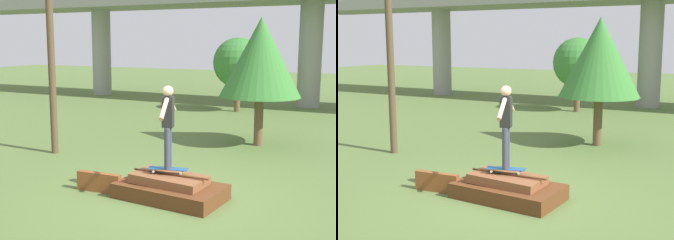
# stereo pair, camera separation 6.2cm
# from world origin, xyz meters

# --- Properties ---
(ground_plane) EXTENTS (80.00, 80.00, 0.00)m
(ground_plane) POSITION_xyz_m (0.00, 0.00, 0.00)
(ground_plane) COLOR #567038
(scrap_pile) EXTENTS (2.27, 1.42, 0.55)m
(scrap_pile) POSITION_xyz_m (-0.00, 0.00, 0.21)
(scrap_pile) COLOR #5B3319
(scrap_pile) RESTS_ON ground_plane
(scrap_plank_loose) EXTENTS (1.04, 0.20, 0.42)m
(scrap_plank_loose) POSITION_xyz_m (-1.57, -0.30, 0.21)
(scrap_plank_loose) COLOR brown
(scrap_plank_loose) RESTS_ON ground_plane
(skateboard) EXTENTS (0.85, 0.42, 0.09)m
(skateboard) POSITION_xyz_m (-0.06, 0.02, 0.62)
(skateboard) COLOR #23517F
(skateboard) RESTS_ON scrap_pile
(skater) EXTENTS (0.40, 1.27, 1.70)m
(skater) POSITION_xyz_m (-0.06, 0.02, 1.63)
(skater) COLOR #383D4C
(skater) RESTS_ON skateboard
(highway_overpass) EXTENTS (44.00, 3.89, 5.62)m
(highway_overpass) POSITION_xyz_m (0.00, 15.03, 4.90)
(highway_overpass) COLOR gray
(highway_overpass) RESTS_ON ground_plane
(utility_pole) EXTENTS (1.30, 0.20, 6.49)m
(utility_pole) POSITION_xyz_m (-4.76, 2.04, 3.37)
(utility_pole) COLOR brown
(utility_pole) RESTS_ON ground_plane
(tree_behind_left) EXTENTS (2.47, 2.47, 3.93)m
(tree_behind_left) POSITION_xyz_m (0.21, 5.69, 2.71)
(tree_behind_left) COLOR brown
(tree_behind_left) RESTS_ON ground_plane
(tree_behind_right) EXTENTS (2.26, 2.26, 3.36)m
(tree_behind_right) POSITION_xyz_m (-2.63, 12.08, 2.22)
(tree_behind_right) COLOR brown
(tree_behind_right) RESTS_ON ground_plane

